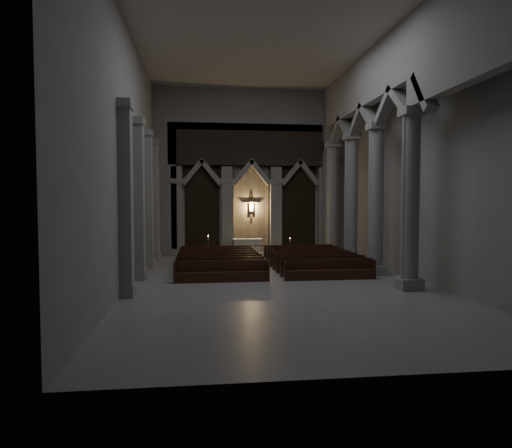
# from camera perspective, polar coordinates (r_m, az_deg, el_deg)

# --- Properties ---
(room) EXTENTS (24.00, 24.10, 12.00)m
(room) POSITION_cam_1_polar(r_m,az_deg,el_deg) (22.30, 2.81, 12.35)
(room) COLOR gray
(room) RESTS_ON ground
(sanctuary_wall) EXTENTS (14.00, 0.77, 12.00)m
(sanctuary_wall) POSITION_cam_1_polar(r_m,az_deg,el_deg) (33.53, -0.58, 7.51)
(sanctuary_wall) COLOR gray
(sanctuary_wall) RESTS_ON ground
(right_arcade) EXTENTS (1.00, 24.00, 12.00)m
(right_arcade) POSITION_cam_1_polar(r_m,az_deg,el_deg) (25.09, 15.02, 11.72)
(right_arcade) COLOR gray
(right_arcade) RESTS_ON ground
(left_pilasters) EXTENTS (0.60, 13.00, 8.03)m
(left_pilasters) POSITION_cam_1_polar(r_m,az_deg,el_deg) (25.36, -13.83, 2.76)
(left_pilasters) COLOR gray
(left_pilasters) RESTS_ON ground
(sanctuary_step) EXTENTS (8.50, 2.60, 0.15)m
(sanctuary_step) POSITION_cam_1_polar(r_m,az_deg,el_deg) (32.73, -0.39, -3.85)
(sanctuary_step) COLOR gray
(sanctuary_step) RESTS_ON ground
(altar) EXTENTS (2.10, 0.84, 1.06)m
(altar) POSITION_cam_1_polar(r_m,az_deg,el_deg) (32.75, -1.07, -2.77)
(altar) COLOR beige
(altar) RESTS_ON sanctuary_step
(altar_rail) EXTENTS (4.63, 0.09, 0.91)m
(altar_rail) POSITION_cam_1_polar(r_m,az_deg,el_deg) (31.16, -0.06, -3.22)
(altar_rail) COLOR black
(altar_rail) RESTS_ON ground
(candle_stand_left) EXTENTS (0.27, 0.27, 1.60)m
(candle_stand_left) POSITION_cam_1_polar(r_m,az_deg,el_deg) (30.83, -5.99, -3.62)
(candle_stand_left) COLOR #A67433
(candle_stand_left) RESTS_ON ground
(candle_stand_right) EXTENTS (0.23, 0.23, 1.38)m
(candle_stand_right) POSITION_cam_1_polar(r_m,az_deg,el_deg) (31.46, 4.27, -3.59)
(candle_stand_right) COLOR #A67433
(candle_stand_right) RESTS_ON ground
(pews) EXTENTS (10.03, 7.68, 1.03)m
(pews) POSITION_cam_1_polar(r_m,az_deg,el_deg) (26.20, 1.28, -4.99)
(pews) COLOR black
(pews) RESTS_ON ground
(worshipper) EXTENTS (0.50, 0.41, 1.19)m
(worshipper) POSITION_cam_1_polar(r_m,az_deg,el_deg) (28.57, 2.66, -3.81)
(worshipper) COLOR black
(worshipper) RESTS_ON ground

